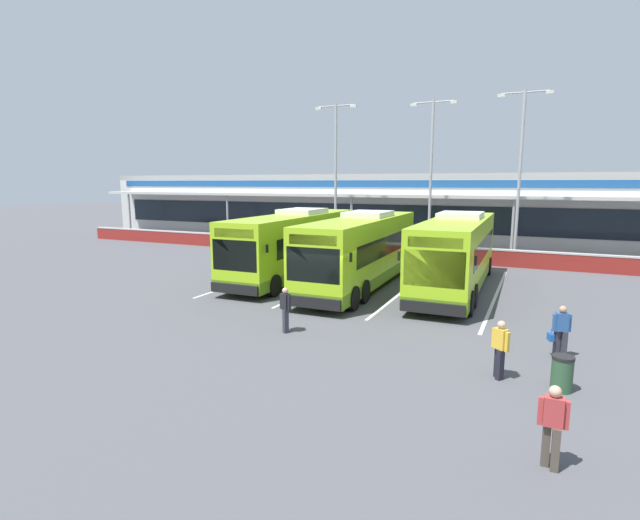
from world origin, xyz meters
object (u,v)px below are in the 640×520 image
object	(u,v)px
pedestrian_with_handbag	(561,330)
lamp_post_centre	(431,168)
coach_bus_centre	(456,254)
pedestrian_in_dark_coat	(500,348)
coach_bus_leftmost	(295,245)
lamp_post_east	(520,166)
coach_bus_left_centre	(362,252)
lamp_post_west	(336,169)
pedestrian_near_bin	(285,308)
pedestrian_child	(553,424)
litter_bin	(562,373)

from	to	relation	value
pedestrian_with_handbag	lamp_post_centre	bearing A→B (deg)	112.97
coach_bus_centre	pedestrian_in_dark_coat	xyz separation A→B (m)	(2.89, -10.62, -0.91)
coach_bus_leftmost	lamp_post_east	bearing A→B (deg)	43.00
coach_bus_left_centre	lamp_post_west	distance (m)	13.33
coach_bus_leftmost	pedestrian_in_dark_coat	bearing A→B (deg)	-41.21
coach_bus_leftmost	coach_bus_centre	world-z (taller)	same
pedestrian_near_bin	lamp_post_centre	xyz separation A→B (m)	(0.61, 20.56, 5.42)
pedestrian_child	coach_bus_left_centre	bearing A→B (deg)	122.73
coach_bus_centre	lamp_post_west	world-z (taller)	lamp_post_west
pedestrian_with_handbag	pedestrian_in_dark_coat	size ratio (longest dim) A/B	1.00
coach_bus_left_centre	pedestrian_child	world-z (taller)	coach_bus_left_centre
lamp_post_east	litter_bin	distance (m)	21.49
lamp_post_east	coach_bus_left_centre	bearing A→B (deg)	-121.54
coach_bus_leftmost	coach_bus_left_centre	bearing A→B (deg)	-10.07
pedestrian_in_dark_coat	litter_bin	xyz separation A→B (m)	(1.52, -0.16, -0.41)
pedestrian_near_bin	lamp_post_east	size ratio (longest dim) A/B	0.15
pedestrian_with_handbag	lamp_post_west	xyz separation A→B (m)	(-15.05, 17.94, 5.43)
pedestrian_in_dark_coat	lamp_post_west	distance (m)	25.05
lamp_post_west	lamp_post_east	bearing A→B (deg)	0.15
coach_bus_centre	pedestrian_child	bearing A→B (deg)	-74.30
lamp_post_west	lamp_post_east	distance (m)	12.87
coach_bus_centre	pedestrian_in_dark_coat	bearing A→B (deg)	-74.78
coach_bus_centre	pedestrian_with_handbag	world-z (taller)	coach_bus_centre
lamp_post_east	litter_bin	xyz separation A→B (m)	(2.17, -20.57, -5.82)
pedestrian_in_dark_coat	pedestrian_with_handbag	bearing A→B (deg)	57.77
lamp_post_west	lamp_post_east	world-z (taller)	same
pedestrian_child	pedestrian_near_bin	distance (m)	9.84
lamp_post_centre	coach_bus_centre	bearing A→B (deg)	-71.35
pedestrian_with_handbag	pedestrian_child	size ratio (longest dim) A/B	1.00
lamp_post_centre	lamp_post_east	world-z (taller)	same
coach_bus_leftmost	pedestrian_near_bin	xyz separation A→B (m)	(4.40, -9.07, -0.91)
pedestrian_near_bin	lamp_post_east	bearing A→B (deg)	71.18
pedestrian_child	pedestrian_near_bin	world-z (taller)	same
pedestrian_with_handbag	lamp_post_west	distance (m)	24.04
pedestrian_child	lamp_post_east	size ratio (longest dim) A/B	0.15
litter_bin	pedestrian_near_bin	bearing A→B (deg)	171.75
pedestrian_with_handbag	lamp_post_centre	size ratio (longest dim) A/B	0.15
lamp_post_west	lamp_post_centre	xyz separation A→B (m)	(6.90, 1.29, 0.00)
coach_bus_left_centre	pedestrian_child	bearing A→B (deg)	-57.27
coach_bus_centre	lamp_post_east	size ratio (longest dim) A/B	1.11
coach_bus_left_centre	lamp_post_east	bearing A→B (deg)	58.46
pedestrian_near_bin	lamp_post_west	xyz separation A→B (m)	(-6.29, 19.27, 5.42)
coach_bus_leftmost	coach_bus_left_centre	world-z (taller)	same
coach_bus_centre	pedestrian_with_handbag	xyz separation A→B (m)	(4.42, -8.18, -0.93)
pedestrian_in_dark_coat	pedestrian_child	world-z (taller)	same
litter_bin	lamp_post_west	bearing A→B (deg)	126.22
coach_bus_centre	litter_bin	distance (m)	11.72
pedestrian_in_dark_coat	pedestrian_child	bearing A→B (deg)	-73.00
coach_bus_centre	pedestrian_child	xyz separation A→B (m)	(4.10, -14.57, -0.91)
lamp_post_centre	pedestrian_in_dark_coat	bearing A→B (deg)	-73.02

